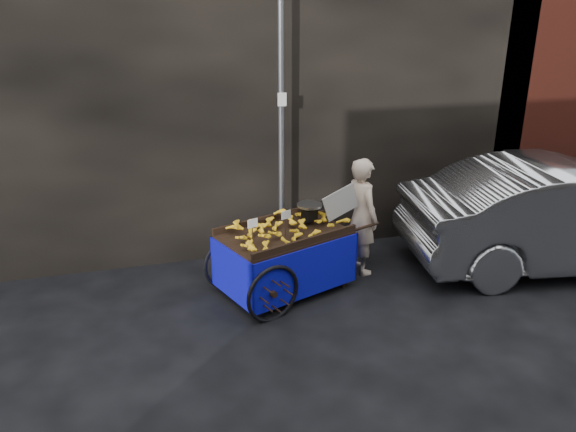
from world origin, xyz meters
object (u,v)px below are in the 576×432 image
object	(u,v)px
vendor	(362,216)
plastic_bag	(344,268)
banana_cart	(281,240)
parked_car	(569,215)

from	to	relation	value
vendor	plastic_bag	bearing A→B (deg)	100.90
banana_cart	plastic_bag	bearing A→B (deg)	-9.57
vendor	banana_cart	bearing A→B (deg)	91.13
banana_cart	parked_car	bearing A→B (deg)	-24.25
banana_cart	plastic_bag	size ratio (longest dim) A/B	8.72
plastic_bag	banana_cart	bearing A→B (deg)	-169.58
parked_car	plastic_bag	bearing A→B (deg)	89.88
banana_cart	parked_car	xyz separation A→B (m)	(4.21, -0.31, 0.03)
banana_cart	parked_car	world-z (taller)	parked_car
vendor	parked_car	size ratio (longest dim) A/B	0.35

